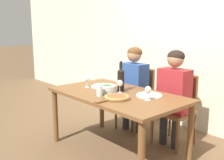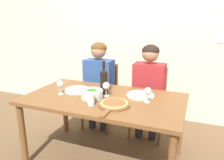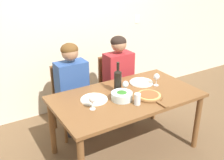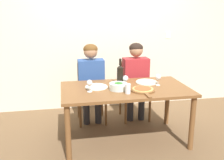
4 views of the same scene
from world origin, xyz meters
name	(u,v)px [view 2 (image 2 of 4)]	position (x,y,z in m)	size (l,w,h in m)	color
ground_plane	(104,159)	(0.00, 0.00, 0.00)	(40.00, 40.00, 0.00)	brown
back_wall	(140,29)	(0.00, 1.36, 1.35)	(10.00, 0.06, 2.70)	beige
dining_table	(104,105)	(0.00, 0.00, 0.64)	(1.61, 0.90, 0.73)	brown
chair_left	(102,93)	(-0.36, 0.76, 0.48)	(0.42, 0.42, 0.89)	brown
chair_right	(150,99)	(0.32, 0.76, 0.48)	(0.42, 0.42, 0.89)	brown
person_woman	(99,78)	(-0.36, 0.65, 0.72)	(0.47, 0.51, 1.21)	#28282D
person_man	(149,84)	(0.32, 0.65, 0.72)	(0.47, 0.51, 1.21)	#28282D
wine_bottle	(104,81)	(-0.04, 0.11, 0.87)	(0.08, 0.08, 0.36)	black
broccoli_bowl	(92,94)	(-0.10, -0.06, 0.77)	(0.23, 0.23, 0.09)	silver
dinner_plate_left	(77,90)	(-0.36, 0.08, 0.74)	(0.29, 0.29, 0.02)	silver
dinner_plate_right	(140,95)	(0.34, 0.18, 0.74)	(0.29, 0.29, 0.02)	silver
pizza_on_board	(114,104)	(0.18, -0.17, 0.74)	(0.30, 0.44, 0.04)	brown
wine_glass_left	(60,85)	(-0.46, -0.08, 0.83)	(0.07, 0.07, 0.15)	silver
wine_glass_right	(148,92)	(0.45, 0.03, 0.83)	(0.07, 0.07, 0.15)	silver
wine_glass_centre	(106,87)	(0.01, 0.04, 0.83)	(0.07, 0.07, 0.15)	silver
water_tumbler	(91,99)	(-0.03, -0.23, 0.79)	(0.07, 0.07, 0.12)	silver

